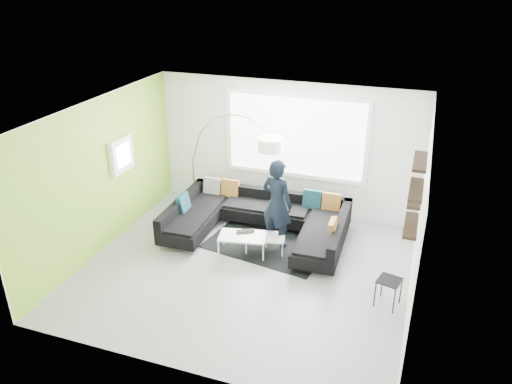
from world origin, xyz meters
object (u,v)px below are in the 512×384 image
sectional_sofa (257,223)px  person (277,204)px  arc_lamp (193,159)px  laptop (246,233)px  coffee_table (254,243)px  side_table (388,292)px

sectional_sofa → person: bearing=-17.4°
arc_lamp → laptop: (1.67, -1.32, -0.75)m
coffee_table → side_table: (2.49, -0.81, 0.05)m
coffee_table → person: size_ratio=0.64×
coffee_table → arc_lamp: bearing=133.6°
person → laptop: person is taller
sectional_sofa → side_table: (2.61, -1.33, -0.09)m
sectional_sofa → side_table: bearing=-28.5°
side_table → person: bearing=151.0°
side_table → laptop: size_ratio=1.17×
coffee_table → person: (0.31, 0.39, 0.68)m
coffee_table → person: person is taller
arc_lamp → person: arc_lamp is taller
person → laptop: size_ratio=4.30×
sectional_sofa → person: 0.70m
arc_lamp → sectional_sofa: bearing=-11.9°
laptop → sectional_sofa: bearing=55.5°
arc_lamp → person: (2.14, -0.92, -0.26)m
sectional_sofa → coffee_table: size_ratio=3.07×
side_table → laptop: (-2.65, 0.81, 0.14)m
sectional_sofa → person: (0.43, -0.12, 0.54)m
coffee_table → arc_lamp: (-1.83, 1.31, 0.95)m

